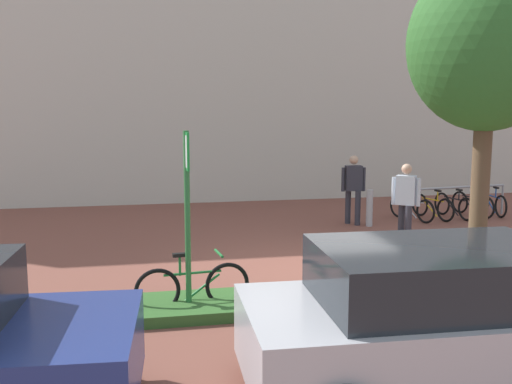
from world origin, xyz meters
name	(u,v)px	position (x,y,z in m)	size (l,w,h in m)	color
ground_plane	(307,269)	(0.00, 0.00, 0.00)	(60.00, 60.00, 0.00)	brown
building_facade	(233,38)	(0.00, 8.33, 5.00)	(28.00, 1.20, 10.00)	beige
planter_strip	(323,298)	(-0.29, -1.82, 0.08)	(7.00, 1.10, 0.16)	#336028
tree_sidewalk	(488,45)	(2.23, -1.77, 3.81)	(2.39, 2.39, 5.16)	brown
parking_sign_post	(187,196)	(-2.28, -1.82, 1.68)	(0.08, 0.36, 2.59)	#2D7238
bike_at_sign	(193,287)	(-2.21, -1.73, 0.35)	(1.68, 0.42, 0.86)	black
bike_rack_cluster	(453,204)	(5.17, 4.04, 0.35)	(3.19, 1.82, 0.83)	#99999E
bollard_steel	(369,208)	(2.56, 3.40, 0.45)	(0.16, 0.16, 0.90)	#ADADB2
person_shirt_white	(406,198)	(2.59, 1.50, 0.98)	(0.50, 0.43, 1.72)	#2D2D38
person_suited_dark	(353,185)	(2.24, 3.70, 0.98)	(0.61, 0.39, 1.72)	#2D2D38
car_silver_sedan	(451,321)	(0.14, -4.67, 0.76)	(4.35, 2.13, 1.54)	#B7B7BC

